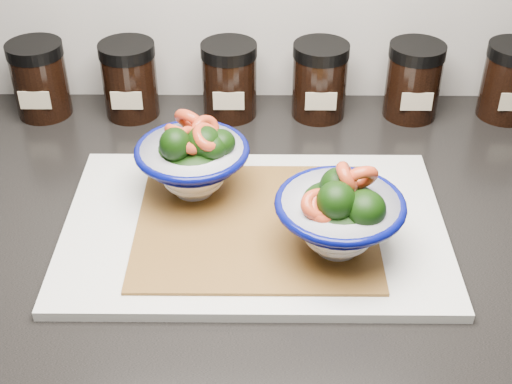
{
  "coord_description": "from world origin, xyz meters",
  "views": [
    {
      "loc": [
        -0.11,
        0.74,
        1.43
      ],
      "look_at": [
        -0.11,
        1.4,
        0.96
      ],
      "focal_mm": 50.0,
      "sensor_mm": 36.0,
      "label": 1
    }
  ],
  "objects_px": {
    "bowl_left": "(194,160)",
    "spice_jar_c": "(229,80)",
    "spice_jar_a": "(40,79)",
    "bowl_right": "(340,215)",
    "spice_jar_f": "(510,81)",
    "spice_jar_b": "(130,80)",
    "spice_jar_e": "(413,81)",
    "cutting_board": "(254,227)",
    "spice_jar_d": "(320,80)"
  },
  "relations": [
    {
      "from": "spice_jar_a",
      "to": "spice_jar_f",
      "type": "xyz_separation_m",
      "value": [
        0.69,
        0.0,
        0.0
      ]
    },
    {
      "from": "spice_jar_f",
      "to": "spice_jar_b",
      "type": "bearing_deg",
      "value": 180.0
    },
    {
      "from": "spice_jar_a",
      "to": "spice_jar_b",
      "type": "bearing_deg",
      "value": 0.0
    },
    {
      "from": "cutting_board",
      "to": "spice_jar_a",
      "type": "distance_m",
      "value": 0.43
    },
    {
      "from": "bowl_right",
      "to": "spice_jar_e",
      "type": "relative_size",
      "value": 1.27
    },
    {
      "from": "spice_jar_a",
      "to": "spice_jar_d",
      "type": "relative_size",
      "value": 1.0
    },
    {
      "from": "cutting_board",
      "to": "spice_jar_f",
      "type": "bearing_deg",
      "value": 37.21
    },
    {
      "from": "spice_jar_a",
      "to": "spice_jar_c",
      "type": "xyz_separation_m",
      "value": [
        0.28,
        0.0,
        0.0
      ]
    },
    {
      "from": "spice_jar_a",
      "to": "bowl_right",
      "type": "bearing_deg",
      "value": -38.82
    },
    {
      "from": "bowl_left",
      "to": "spice_jar_f",
      "type": "height_order",
      "value": "bowl_left"
    },
    {
      "from": "spice_jar_a",
      "to": "spice_jar_f",
      "type": "distance_m",
      "value": 0.69
    },
    {
      "from": "bowl_right",
      "to": "spice_jar_a",
      "type": "height_order",
      "value": "bowl_right"
    },
    {
      "from": "spice_jar_e",
      "to": "cutting_board",
      "type": "bearing_deg",
      "value": -129.24
    },
    {
      "from": "spice_jar_d",
      "to": "spice_jar_e",
      "type": "bearing_deg",
      "value": 0.0
    },
    {
      "from": "spice_jar_b",
      "to": "spice_jar_c",
      "type": "distance_m",
      "value": 0.15
    },
    {
      "from": "bowl_right",
      "to": "spice_jar_f",
      "type": "relative_size",
      "value": 1.27
    },
    {
      "from": "bowl_right",
      "to": "spice_jar_c",
      "type": "distance_m",
      "value": 0.36
    },
    {
      "from": "spice_jar_c",
      "to": "spice_jar_d",
      "type": "relative_size",
      "value": 1.0
    },
    {
      "from": "bowl_left",
      "to": "bowl_right",
      "type": "distance_m",
      "value": 0.2
    },
    {
      "from": "spice_jar_b",
      "to": "spice_jar_e",
      "type": "xyz_separation_m",
      "value": [
        0.42,
        0.0,
        0.0
      ]
    },
    {
      "from": "spice_jar_c",
      "to": "spice_jar_e",
      "type": "relative_size",
      "value": 1.0
    },
    {
      "from": "bowl_right",
      "to": "spice_jar_c",
      "type": "relative_size",
      "value": 1.27
    },
    {
      "from": "bowl_left",
      "to": "spice_jar_c",
      "type": "xyz_separation_m",
      "value": [
        0.03,
        0.22,
        -0.01
      ]
    },
    {
      "from": "bowl_left",
      "to": "spice_jar_e",
      "type": "xyz_separation_m",
      "value": [
        0.31,
        0.22,
        -0.01
      ]
    },
    {
      "from": "bowl_left",
      "to": "spice_jar_f",
      "type": "bearing_deg",
      "value": 26.52
    },
    {
      "from": "spice_jar_a",
      "to": "spice_jar_c",
      "type": "relative_size",
      "value": 1.0
    },
    {
      "from": "spice_jar_a",
      "to": "spice_jar_d",
      "type": "xyz_separation_m",
      "value": [
        0.41,
        0.0,
        0.0
      ]
    },
    {
      "from": "spice_jar_d",
      "to": "spice_jar_f",
      "type": "xyz_separation_m",
      "value": [
        0.28,
        0.0,
        0.0
      ]
    },
    {
      "from": "bowl_right",
      "to": "spice_jar_b",
      "type": "bearing_deg",
      "value": 130.13
    },
    {
      "from": "spice_jar_a",
      "to": "spice_jar_e",
      "type": "bearing_deg",
      "value": 0.0
    },
    {
      "from": "bowl_right",
      "to": "spice_jar_d",
      "type": "height_order",
      "value": "bowl_right"
    },
    {
      "from": "spice_jar_b",
      "to": "spice_jar_f",
      "type": "distance_m",
      "value": 0.56
    },
    {
      "from": "spice_jar_f",
      "to": "spice_jar_d",
      "type": "bearing_deg",
      "value": 180.0
    },
    {
      "from": "spice_jar_c",
      "to": "spice_jar_d",
      "type": "distance_m",
      "value": 0.13
    },
    {
      "from": "spice_jar_e",
      "to": "spice_jar_f",
      "type": "height_order",
      "value": "same"
    },
    {
      "from": "spice_jar_b",
      "to": "spice_jar_d",
      "type": "xyz_separation_m",
      "value": [
        0.28,
        0.0,
        0.0
      ]
    },
    {
      "from": "spice_jar_d",
      "to": "spice_jar_e",
      "type": "xyz_separation_m",
      "value": [
        0.14,
        0.0,
        0.0
      ]
    },
    {
      "from": "cutting_board",
      "to": "spice_jar_c",
      "type": "height_order",
      "value": "spice_jar_c"
    },
    {
      "from": "spice_jar_c",
      "to": "spice_jar_f",
      "type": "distance_m",
      "value": 0.41
    },
    {
      "from": "spice_jar_c",
      "to": "spice_jar_f",
      "type": "height_order",
      "value": "same"
    },
    {
      "from": "spice_jar_e",
      "to": "spice_jar_b",
      "type": "bearing_deg",
      "value": 180.0
    },
    {
      "from": "spice_jar_e",
      "to": "spice_jar_d",
      "type": "bearing_deg",
      "value": 180.0
    },
    {
      "from": "spice_jar_d",
      "to": "spice_jar_f",
      "type": "bearing_deg",
      "value": 0.0
    },
    {
      "from": "bowl_right",
      "to": "spice_jar_f",
      "type": "height_order",
      "value": "bowl_right"
    },
    {
      "from": "bowl_right",
      "to": "spice_jar_a",
      "type": "relative_size",
      "value": 1.27
    },
    {
      "from": "bowl_right",
      "to": "spice_jar_a",
      "type": "xyz_separation_m",
      "value": [
        -0.41,
        0.33,
        -0.01
      ]
    },
    {
      "from": "spice_jar_f",
      "to": "spice_jar_a",
      "type": "bearing_deg",
      "value": 180.0
    },
    {
      "from": "bowl_right",
      "to": "spice_jar_d",
      "type": "relative_size",
      "value": 1.27
    },
    {
      "from": "bowl_left",
      "to": "spice_jar_c",
      "type": "height_order",
      "value": "bowl_left"
    },
    {
      "from": "bowl_left",
      "to": "spice_jar_a",
      "type": "bearing_deg",
      "value": 137.75
    }
  ]
}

